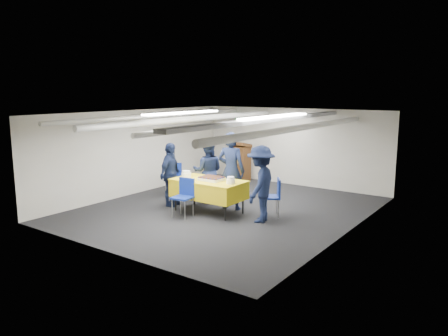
{
  "coord_description": "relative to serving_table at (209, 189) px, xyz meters",
  "views": [
    {
      "loc": [
        5.86,
        -8.29,
        2.83
      ],
      "look_at": [
        0.1,
        -0.2,
        1.05
      ],
      "focal_mm": 35.0,
      "sensor_mm": 36.0,
      "label": 1
    }
  ],
  "objects": [
    {
      "name": "plate_stack_right",
      "position": [
        0.66,
        -0.05,
        0.28
      ],
      "size": [
        0.2,
        0.2,
        0.16
      ],
      "color": "white",
      "rests_on": "serving_table"
    },
    {
      "name": "plate_stack_left",
      "position": [
        -0.63,
        -0.05,
        0.28
      ],
      "size": [
        0.23,
        0.23,
        0.16
      ],
      "color": "white",
      "rests_on": "serving_table"
    },
    {
      "name": "sailor_a",
      "position": [
        0.26,
        0.55,
        0.37
      ],
      "size": [
        0.75,
        0.56,
        1.86
      ],
      "primitive_type": "imported",
      "rotation": [
        0.0,
        0.0,
        3.33
      ],
      "color": "black",
      "rests_on": "ground"
    },
    {
      "name": "chair_near",
      "position": [
        -0.24,
        -0.59,
        -0.03
      ],
      "size": [
        0.47,
        0.47,
        0.87
      ],
      "color": "gray",
      "rests_on": "ground"
    },
    {
      "name": "sailor_b",
      "position": [
        -0.6,
        0.75,
        0.24
      ],
      "size": [
        0.98,
        0.92,
        1.59
      ],
      "primitive_type": "imported",
      "rotation": [
        0.0,
        0.0,
        3.69
      ],
      "color": "black",
      "rests_on": "ground"
    },
    {
      "name": "sailor_c",
      "position": [
        -1.13,
        -0.08,
        0.22
      ],
      "size": [
        0.63,
        0.99,
        1.57
      ],
      "primitive_type": "imported",
      "rotation": [
        0.0,
        0.0,
        1.86
      ],
      "color": "black",
      "rests_on": "ground"
    },
    {
      "name": "sailor_d",
      "position": [
        1.37,
        0.06,
        0.28
      ],
      "size": [
        0.85,
        1.19,
        1.67
      ],
      "primitive_type": "imported",
      "rotation": [
        0.0,
        0.0,
        -1.34
      ],
      "color": "black",
      "rests_on": "ground"
    },
    {
      "name": "ground",
      "position": [
        0.19,
        0.41,
        -0.56
      ],
      "size": [
        7.0,
        7.0,
        0.0
      ],
      "primitive_type": "plane",
      "color": "black",
      "rests_on": "ground"
    },
    {
      "name": "room_shell",
      "position": [
        0.29,
        0.82,
        1.25
      ],
      "size": [
        6.0,
        7.0,
        2.3
      ],
      "color": "beige",
      "rests_on": "ground"
    },
    {
      "name": "podium",
      "position": [
        -1.41,
        3.46,
        0.05
      ],
      "size": [
        0.62,
        0.53,
        1.25
      ],
      "color": "brown",
      "rests_on": "ground"
    },
    {
      "name": "chair_left",
      "position": [
        -1.82,
        0.82,
        -0.03
      ],
      "size": [
        0.57,
        0.57,
        0.87
      ],
      "color": "gray",
      "rests_on": "ground"
    },
    {
      "name": "chair_right",
      "position": [
        1.42,
        0.57,
        -0.03
      ],
      "size": [
        0.58,
        0.58,
        0.87
      ],
      "color": "gray",
      "rests_on": "ground"
    },
    {
      "name": "serving_table",
      "position": [
        0.0,
        0.0,
        0.0
      ],
      "size": [
        1.69,
        0.94,
        0.77
      ],
      "color": "black",
      "rests_on": "ground"
    },
    {
      "name": "sheet_cake",
      "position": [
        0.09,
        -0.0,
        0.26
      ],
      "size": [
        0.53,
        0.41,
        0.09
      ],
      "color": "white",
      "rests_on": "serving_table"
    }
  ]
}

